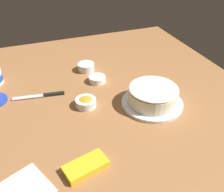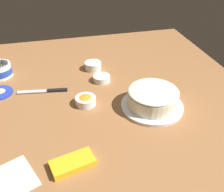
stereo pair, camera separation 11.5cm
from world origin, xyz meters
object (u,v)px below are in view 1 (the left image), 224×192
at_px(sprinkle_bowl_orange, 86,102).
at_px(sprinkle_bowl_blue, 97,79).
at_px(frosted_cake, 153,96).
at_px(candy_box_lower, 86,166).
at_px(spreading_knife, 44,95).
at_px(paper_napkin, 23,190).
at_px(sprinkle_bowl_yellow, 86,67).

height_order(sprinkle_bowl_orange, sprinkle_bowl_blue, sprinkle_bowl_orange).
bearing_deg(frosted_cake, candy_box_lower, -146.88).
relative_size(spreading_knife, paper_napkin, 1.58).
xyz_separation_m(spreading_knife, sprinkle_bowl_orange, (0.16, -0.14, 0.02)).
height_order(frosted_cake, spreading_knife, frosted_cake).
distance_m(sprinkle_bowl_orange, sprinkle_bowl_blue, 0.21).
distance_m(frosted_cake, sprinkle_bowl_blue, 0.32).
bearing_deg(sprinkle_bowl_yellow, paper_napkin, -120.50).
bearing_deg(sprinkle_bowl_yellow, sprinkle_bowl_orange, -106.23).
relative_size(frosted_cake, candy_box_lower, 1.86).
distance_m(spreading_knife, sprinkle_bowl_yellow, 0.31).
relative_size(spreading_knife, sprinkle_bowl_yellow, 2.64).
bearing_deg(spreading_knife, paper_napkin, -105.37).
relative_size(frosted_cake, sprinkle_bowl_yellow, 3.03).
xyz_separation_m(sprinkle_bowl_orange, paper_napkin, (-0.30, -0.35, -0.02)).
height_order(sprinkle_bowl_yellow, sprinkle_bowl_orange, same).
distance_m(sprinkle_bowl_orange, paper_napkin, 0.46).
bearing_deg(frosted_cake, spreading_knife, 152.01).
bearing_deg(sprinkle_bowl_blue, frosted_cake, -58.26).
xyz_separation_m(sprinkle_bowl_orange, sprinkle_bowl_blue, (0.11, 0.18, -0.00)).
bearing_deg(candy_box_lower, frosted_cake, 19.46).
bearing_deg(sprinkle_bowl_blue, sprinkle_bowl_yellow, 98.12).
bearing_deg(paper_napkin, sprinkle_bowl_yellow, 59.50).
height_order(spreading_knife, sprinkle_bowl_blue, sprinkle_bowl_blue).
distance_m(sprinkle_bowl_yellow, paper_napkin, 0.77).
bearing_deg(paper_napkin, frosted_cake, 24.00).
bearing_deg(sprinkle_bowl_blue, sprinkle_bowl_orange, -121.72).
xyz_separation_m(sprinkle_bowl_yellow, sprinkle_bowl_blue, (0.02, -0.13, -0.01)).
distance_m(frosted_cake, sprinkle_bowl_orange, 0.29).
xyz_separation_m(sprinkle_bowl_blue, candy_box_lower, (-0.21, -0.52, -0.00)).
height_order(candy_box_lower, paper_napkin, candy_box_lower).
relative_size(spreading_knife, sprinkle_bowl_orange, 2.58).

